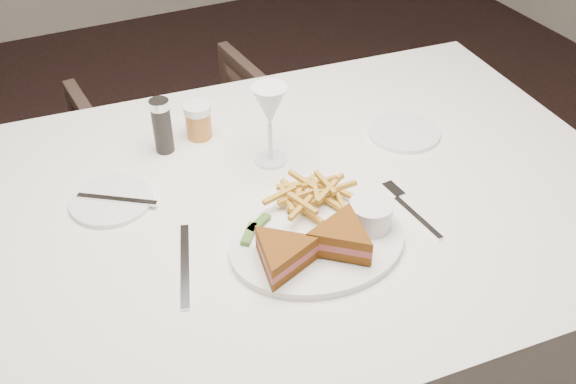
# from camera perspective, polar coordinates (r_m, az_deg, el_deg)

# --- Properties ---
(ground) EXTENTS (5.00, 5.00, 0.00)m
(ground) POSITION_cam_1_polar(r_m,az_deg,el_deg) (1.92, -5.81, -15.12)
(ground) COLOR black
(ground) RESTS_ON ground
(table) EXTENTS (1.50, 1.06, 0.75)m
(table) POSITION_cam_1_polar(r_m,az_deg,el_deg) (1.52, -0.83, -11.53)
(table) COLOR white
(table) RESTS_ON ground
(chair_far) EXTENTS (0.63, 0.60, 0.61)m
(chair_far) POSITION_cam_1_polar(r_m,az_deg,el_deg) (2.16, -8.83, 3.09)
(chair_far) COLOR #423029
(chair_far) RESTS_ON ground
(table_setting) EXTENTS (0.81, 0.64, 0.18)m
(table_setting) POSITION_cam_1_polar(r_m,az_deg,el_deg) (1.20, 0.56, -0.49)
(table_setting) COLOR white
(table_setting) RESTS_ON table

